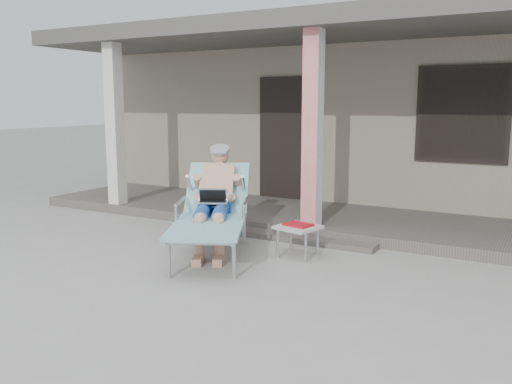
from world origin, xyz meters
The scene contains 7 objects.
ground centered at (0.00, 0.00, 0.00)m, with size 60.00×60.00×0.00m, color #9E9E99.
house centered at (0.00, 6.50, 1.67)m, with size 10.40×5.40×3.30m.
porch_deck centered at (0.00, 3.00, 0.07)m, with size 10.00×2.00×0.15m, color #605B56.
porch_overhang centered at (0.00, 2.95, 2.79)m, with size 10.00×2.30×2.85m.
porch_step centered at (0.00, 1.85, 0.04)m, with size 2.00×0.30×0.07m, color #605B56.
lounger centered at (-0.76, 0.90, 0.84)m, with size 1.60×2.15×1.36m.
side_table centered at (0.24, 1.21, 0.34)m, with size 0.54×0.54×0.40m.
Camera 1 is at (2.84, -4.51, 1.82)m, focal length 38.00 mm.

